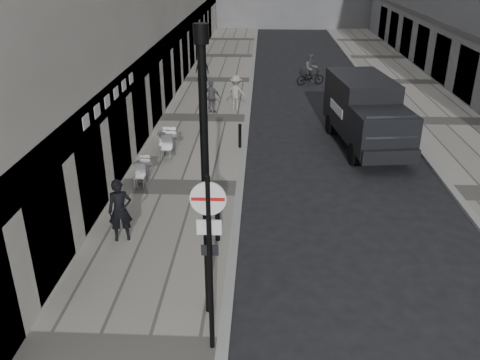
% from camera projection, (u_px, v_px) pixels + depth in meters
% --- Properties ---
extents(sidewalk, '(4.00, 60.00, 0.12)m').
position_uv_depth(sidewalk, '(205.00, 119.00, 23.77)').
color(sidewalk, gray).
rests_on(sidewalk, ground).
extents(far_sidewalk, '(4.00, 60.00, 0.12)m').
position_uv_depth(far_sidewalk, '(443.00, 122.00, 23.32)').
color(far_sidewalk, gray).
rests_on(far_sidewalk, ground).
extents(walking_man, '(0.72, 0.57, 1.73)m').
position_uv_depth(walking_man, '(120.00, 211.00, 13.41)').
color(walking_man, black).
rests_on(walking_man, sidewalk).
extents(sign_post, '(0.63, 0.09, 3.69)m').
position_uv_depth(sign_post, '(209.00, 244.00, 9.05)').
color(sign_post, black).
rests_on(sign_post, sidewalk).
extents(lamppost, '(0.27, 0.27, 6.02)m').
position_uv_depth(lamppost, '(205.00, 169.00, 9.65)').
color(lamppost, black).
rests_on(lamppost, sidewalk).
extents(bollard_near, '(0.12, 0.12, 0.91)m').
position_uv_depth(bollard_near, '(240.00, 136.00, 19.96)').
color(bollard_near, black).
rests_on(bollard_near, sidewalk).
extents(bollard_far, '(0.13, 0.13, 0.96)m').
position_uv_depth(bollard_far, '(218.00, 224.00, 13.52)').
color(bollard_far, black).
rests_on(bollard_far, sidewalk).
extents(panel_van, '(2.77, 5.85, 2.66)m').
position_uv_depth(panel_van, '(365.00, 110.00, 20.06)').
color(panel_van, black).
rests_on(panel_van, ground).
extents(cyclist, '(1.76, 1.01, 1.79)m').
position_uv_depth(cyclist, '(311.00, 73.00, 29.72)').
color(cyclist, black).
rests_on(cyclist, ground).
extents(pedestrian_a, '(0.98, 0.67, 1.54)m').
position_uv_depth(pedestrian_a, '(212.00, 97.00, 24.12)').
color(pedestrian_a, '#55565A').
rests_on(pedestrian_a, sidewalk).
extents(pedestrian_b, '(1.21, 0.91, 1.67)m').
position_uv_depth(pedestrian_b, '(236.00, 92.00, 24.66)').
color(pedestrian_b, '#9D9891').
rests_on(pedestrian_b, sidewalk).
extents(pedestrian_c, '(0.86, 0.63, 1.60)m').
position_uv_depth(pedestrian_c, '(202.00, 68.00, 29.80)').
color(pedestrian_c, black).
rests_on(pedestrian_c, sidewalk).
extents(cafe_table_near, '(0.63, 1.42, 0.81)m').
position_uv_depth(cafe_table_near, '(143.00, 170.00, 17.02)').
color(cafe_table_near, '#B4B4B7').
rests_on(cafe_table_near, sidewalk).
extents(cafe_table_mid, '(0.62, 1.40, 0.80)m').
position_uv_depth(cafe_table_mid, '(166.00, 140.00, 19.76)').
color(cafe_table_mid, silver).
rests_on(cafe_table_mid, sidewalk).
extents(cafe_table_far, '(0.74, 1.68, 0.96)m').
position_uv_depth(cafe_table_far, '(169.00, 143.00, 19.24)').
color(cafe_table_far, '#B3B3B5').
rests_on(cafe_table_far, sidewalk).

